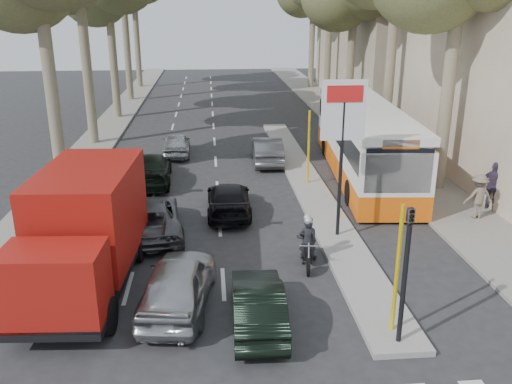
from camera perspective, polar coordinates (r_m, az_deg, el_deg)
ground at (r=14.74m, az=0.37°, el=-13.22°), size 120.00×120.00×0.00m
sidewalk_right at (r=39.45m, az=9.54°, el=7.34°), size 3.20×70.00×0.12m
median_left at (r=41.72m, az=-14.45°, el=7.64°), size 2.40×64.00×0.12m
traffic_island at (r=25.06m, az=5.43°, el=0.84°), size 1.50×26.00×0.16m
building_far at (r=49.32m, az=15.60°, el=18.52°), size 11.00×20.00×16.00m
billboard at (r=18.44m, az=9.08°, el=5.75°), size 1.50×12.10×5.60m
traffic_light_island at (r=12.94m, az=15.60°, el=-6.27°), size 0.16×0.41×3.60m
silver_hatchback at (r=15.06m, az=-8.20°, el=-9.45°), size 2.28×4.48×1.46m
dark_hatchback at (r=14.20m, az=0.21°, el=-11.68°), size 1.38×3.75×1.23m
queue_car_a at (r=19.90m, az=-11.15°, el=-2.60°), size 2.77×4.94×1.30m
queue_car_b at (r=21.48m, az=-2.89°, el=-0.75°), size 1.75×4.19×1.21m
queue_car_c at (r=30.33m, az=-8.39°, el=5.01°), size 1.56×3.72×1.26m
queue_car_d at (r=28.49m, az=1.17°, el=4.44°), size 1.58×4.26×1.39m
queue_car_e at (r=25.63m, az=-11.12°, el=2.42°), size 2.14×4.88×1.39m
red_truck at (r=16.17m, az=-17.56°, el=-3.82°), size 2.86×6.63×3.46m
city_bus at (r=26.61m, az=11.29°, el=5.47°), size 3.86×13.12×3.41m
motorcycle at (r=17.42m, az=5.41°, el=-5.15°), size 0.77×1.95×1.66m
pedestrian_near at (r=23.45m, az=23.74°, el=0.58°), size 1.12×1.25×1.95m
pedestrian_far at (r=22.30m, az=22.37°, el=-0.42°), size 1.15×0.57×1.74m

